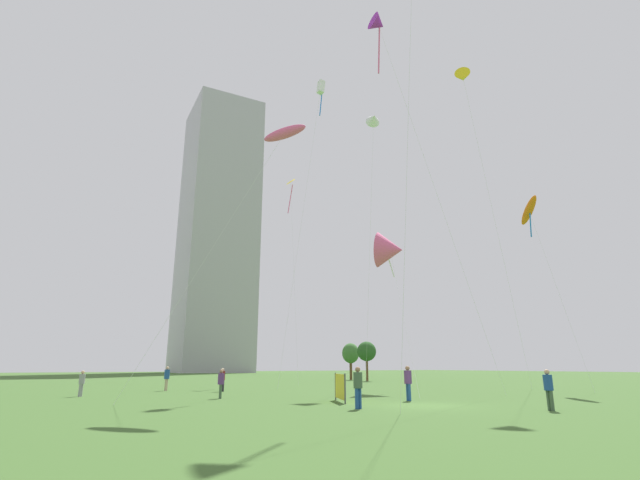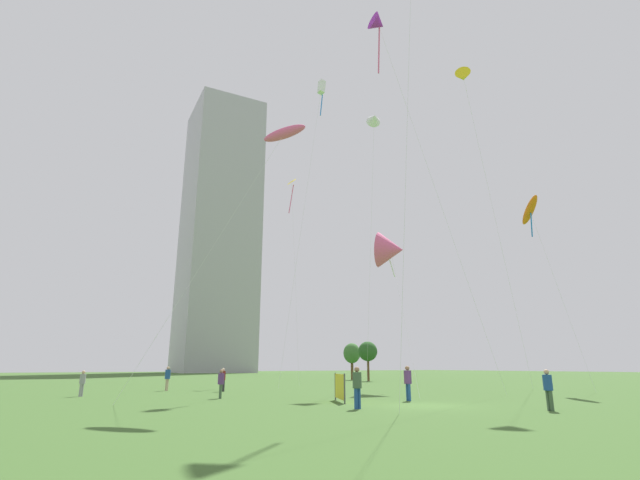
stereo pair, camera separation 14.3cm
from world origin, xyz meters
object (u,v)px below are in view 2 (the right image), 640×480
Objects in this scene: person_standing_3 at (408,381)px; park_tree_0 at (368,352)px; kite_flying_4 at (378,25)px; kite_flying_5 at (321,89)px; kite_flying_3 at (391,250)px; event_banner at (340,387)px; kite_flying_8 at (463,77)px; kite_flying_1 at (374,119)px; kite_flying_7 at (530,210)px; person_standing_0 at (223,378)px; person_standing_1 at (357,384)px; person_standing_4 at (548,387)px; person_standing_2 at (168,377)px; kite_flying_0 at (291,188)px; person_standing_5 at (221,382)px; kite_flying_2 at (284,133)px; park_tree_1 at (352,354)px; distant_highrise_1 at (219,232)px; person_standing_6 at (82,381)px.

person_standing_3 is 0.38× the size of park_tree_0.
kite_flying_5 reaches higher than kite_flying_4.
kite_flying_3 is 17.66m from event_banner.
kite_flying_4 is at bearing -176.17° from kite_flying_8.
kite_flying_7 is at bearing -54.90° from kite_flying_1.
person_standing_1 is (0.05, -16.98, 0.08)m from person_standing_0.
event_banner is (1.75, -13.07, -0.20)m from person_standing_0.
person_standing_1 is 8.29m from person_standing_4.
person_standing_3 is at bearing -21.59° from event_banner.
person_standing_2 is at bearing 138.82° from kite_flying_8.
kite_flying_7 is 0.62× the size of kite_flying_8.
kite_flying_1 is at bearing -81.46° from kite_flying_0.
kite_flying_5 is at bearing 151.99° from kite_flying_1.
kite_flying_0 is (15.51, 20.61, 22.49)m from person_standing_5.
kite_flying_2 is 41.64m from park_tree_1.
park_tree_0 reaches higher than person_standing_3.
person_standing_5 is 29.46m from kite_flying_7.
kite_flying_7 reaches higher than person_standing_1.
distant_highrise_1 is (25.66, 118.15, 39.88)m from person_standing_4.
kite_flying_8 is at bearing -108.64° from park_tree_1.
kite_flying_7 is 0.20× the size of distant_highrise_1.
kite_flying_3 is 0.43× the size of kite_flying_5.
distant_highrise_1 reaches higher than kite_flying_7.
kite_flying_1 is at bearing 126.03° from person_standing_5.
kite_flying_2 is (-15.65, -10.12, -10.70)m from kite_flying_1.
kite_flying_1 is 1.05× the size of kite_flying_4.
person_standing_0 is 1.03× the size of person_standing_5.
kite_flying_3 is 15.68m from kite_flying_8.
kite_flying_8 is at bearing -75.46° from kite_flying_3.
event_banner is at bearing -118.75° from kite_flying_5.
person_standing_1 is at bearing -81.96° from kite_flying_2.
kite_flying_3 reaches higher than person_standing_3.
kite_flying_0 is (12.71, 13.40, 22.46)m from person_standing_0.
person_standing_1 reaches higher than person_standing_4.
person_standing_6 is 16.75m from event_banner.
park_tree_1 is (12.77, 5.41, -19.96)m from kite_flying_0.
kite_flying_3 reaches higher than park_tree_0.
person_standing_1 reaches higher than event_banner.
kite_flying_0 is 26.02m from kite_flying_8.
kite_flying_3 is 27.90m from park_tree_1.
kite_flying_5 reaches higher than person_standing_3.
kite_flying_5 is (13.18, -1.58, 29.16)m from person_standing_2.
kite_flying_8 is at bearing -70.78° from kite_flying_5.
person_standing_4 is 0.11× the size of kite_flying_7.
park_tree_0 is (1.51, 25.49, -11.32)m from kite_flying_7.
kite_flying_4 reaches higher than kite_flying_2.
person_standing_4 is 1.09× the size of person_standing_6.
kite_flying_3 reaches higher than event_banner.
kite_flying_8 is (17.73, -5.27, 24.17)m from person_standing_5.
kite_flying_2 is (8.79, -10.12, 15.28)m from person_standing_6.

